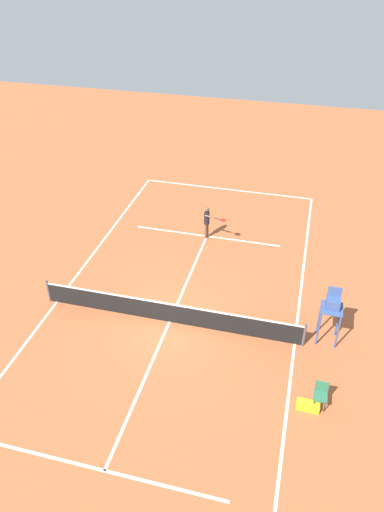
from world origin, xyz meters
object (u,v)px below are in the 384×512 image
(umpire_chair, at_px, (332,307))
(courtside_chair_near, at_px, (321,394))
(player_serving, at_px, (208,220))
(tennis_ball, at_px, (208,248))
(equipment_bag, at_px, (308,406))

(umpire_chair, bearing_deg, courtside_chair_near, 87.83)
(player_serving, xyz_separation_m, courtside_chair_near, (-5.96, 9.19, -0.51))
(courtside_chair_near, bearing_deg, umpire_chair, -92.17)
(tennis_ball, bearing_deg, equipment_bag, 122.16)
(player_serving, xyz_separation_m, tennis_ball, (-0.24, 0.95, -1.01))
(player_serving, relative_size, courtside_chair_near, 1.84)
(courtside_chair_near, bearing_deg, player_serving, -57.06)
(player_serving, distance_m, umpire_chair, 8.55)
(courtside_chair_near, relative_size, equipment_bag, 1.25)
(umpire_chair, relative_size, equipment_bag, 3.17)
(player_serving, bearing_deg, equipment_bag, 44.84)
(umpire_chair, bearing_deg, equipment_bag, 82.18)
(tennis_ball, height_order, umpire_chair, umpire_chair)
(tennis_ball, relative_size, courtside_chair_near, 0.07)
(tennis_ball, height_order, equipment_bag, equipment_bag)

